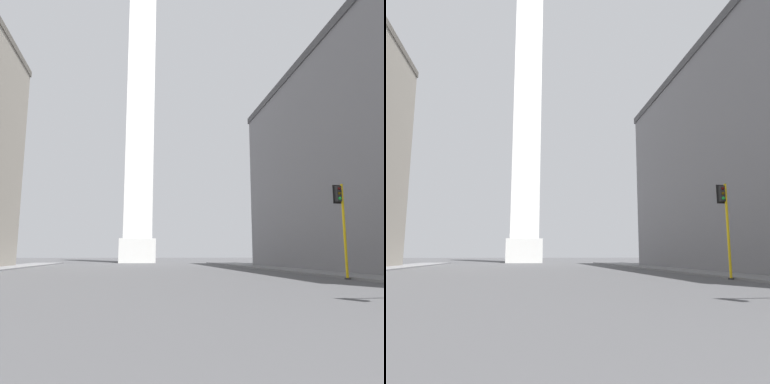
# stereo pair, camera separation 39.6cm
# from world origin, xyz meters

# --- Properties ---
(sidewalk_right) EXTENTS (5.00, 94.11, 0.15)m
(sidewalk_right) POSITION_xyz_m (16.35, 28.23, 0.07)
(sidewalk_right) COLOR slate
(sidewalk_right) RESTS_ON ground_plane
(obelisk) EXTENTS (7.23, 7.23, 73.41)m
(obelisk) POSITION_xyz_m (0.00, 78.43, 35.48)
(obelisk) COLOR silver
(obelisk) RESTS_ON ground_plane
(traffic_light_mid_right) EXTENTS (0.78, 0.50, 6.50)m
(traffic_light_mid_right) POSITION_xyz_m (13.46, 23.65, 4.26)
(traffic_light_mid_right) COLOR yellow
(traffic_light_mid_right) RESTS_ON ground_plane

